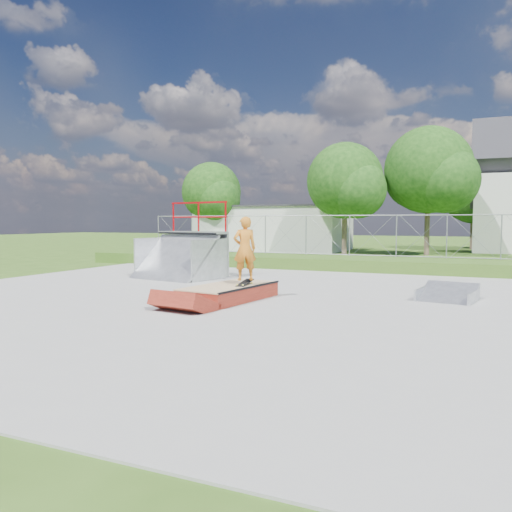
{
  "coord_description": "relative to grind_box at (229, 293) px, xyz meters",
  "views": [
    {
      "loc": [
        4.89,
        -11.26,
        2.03
      ],
      "look_at": [
        -0.36,
        0.93,
        1.1
      ],
      "focal_mm": 35.0,
      "sensor_mm": 36.0,
      "label": 1
    }
  ],
  "objects": [
    {
      "name": "tree_left_far",
      "position": [
        -11.06,
        19.84,
        3.73
      ],
      "size": [
        4.42,
        4.16,
        6.18
      ],
      "color": "brown",
      "rests_on": "ground"
    },
    {
      "name": "grass_berm",
      "position": [
        0.71,
        9.5,
        0.05
      ],
      "size": [
        24.0,
        3.0,
        0.5
      ],
      "primitive_type": "cube",
      "color": "#315418",
      "rests_on": "ground"
    },
    {
      "name": "grind_box",
      "position": [
        0.0,
        0.0,
        0.0
      ],
      "size": [
        1.73,
        2.91,
        0.41
      ],
      "rotation": [
        0.0,
        0.0,
        -0.15
      ],
      "color": "maroon",
      "rests_on": "concrete_pad"
    },
    {
      "name": "tree_left_near",
      "position": [
        -1.05,
        17.83,
        4.03
      ],
      "size": [
        4.76,
        4.48,
        6.65
      ],
      "color": "brown",
      "rests_on": "ground"
    },
    {
      "name": "skater",
      "position": [
        0.35,
        0.2,
        1.06
      ],
      "size": [
        0.71,
        0.66,
        1.62
      ],
      "primitive_type": "imported",
      "rotation": [
        0.0,
        0.0,
        3.76
      ],
      "color": "orange",
      "rests_on": "grind_box"
    },
    {
      "name": "concrete_pad",
      "position": [
        0.71,
        -0.0,
        -0.18
      ],
      "size": [
        20.0,
        16.0,
        0.04
      ],
      "primitive_type": "cube",
      "color": "#969693",
      "rests_on": "ground"
    },
    {
      "name": "skateboard",
      "position": [
        0.35,
        0.2,
        0.25
      ],
      "size": [
        0.27,
        0.81,
        0.13
      ],
      "primitive_type": "cube",
      "rotation": [
        0.14,
        0.0,
        0.06
      ],
      "color": "black",
      "rests_on": "grind_box"
    },
    {
      "name": "chain_link_fence",
      "position": [
        0.71,
        10.5,
        1.2
      ],
      "size": [
        20.0,
        0.06,
        1.8
      ],
      "primitive_type": null,
      "color": "gray",
      "rests_on": "grass_berm"
    },
    {
      "name": "quarter_pipe",
      "position": [
        -3.86,
        3.76,
        1.16
      ],
      "size": [
        3.11,
        2.78,
        2.73
      ],
      "primitive_type": null,
      "rotation": [
        0.0,
        0.0,
        -0.19
      ],
      "color": "#999CA1",
      "rests_on": "concrete_pad"
    },
    {
      "name": "flat_bank_ramp",
      "position": [
        5.1,
        2.14,
        -0.0
      ],
      "size": [
        1.54,
        1.61,
        0.4
      ],
      "primitive_type": null,
      "rotation": [
        0.0,
        0.0,
        -0.19
      ],
      "color": "#999CA1",
      "rests_on": "concrete_pad"
    },
    {
      "name": "ground",
      "position": [
        0.71,
        -0.0,
        -0.2
      ],
      "size": [
        120.0,
        120.0,
        0.0
      ],
      "primitive_type": "plane",
      "color": "#315418",
      "rests_on": "ground"
    },
    {
      "name": "utility_building_flat",
      "position": [
        -7.29,
        22.0,
        1.3
      ],
      "size": [
        10.0,
        6.0,
        3.0
      ],
      "primitive_type": "cube",
      "color": "silver",
      "rests_on": "ground"
    },
    {
      "name": "tree_back_mid",
      "position": [
        5.92,
        27.85,
        3.43
      ],
      "size": [
        4.08,
        3.84,
        5.7
      ],
      "color": "brown",
      "rests_on": "ground"
    },
    {
      "name": "concrete_stairs",
      "position": [
        -7.79,
        8.7,
        0.2
      ],
      "size": [
        1.5,
        1.6,
        0.8
      ],
      "primitive_type": null,
      "color": "#969693",
      "rests_on": "ground"
    },
    {
      "name": "tree_center",
      "position": [
        3.49,
        19.81,
        4.64
      ],
      "size": [
        5.44,
        5.12,
        7.6
      ],
      "color": "brown",
      "rests_on": "ground"
    }
  ]
}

